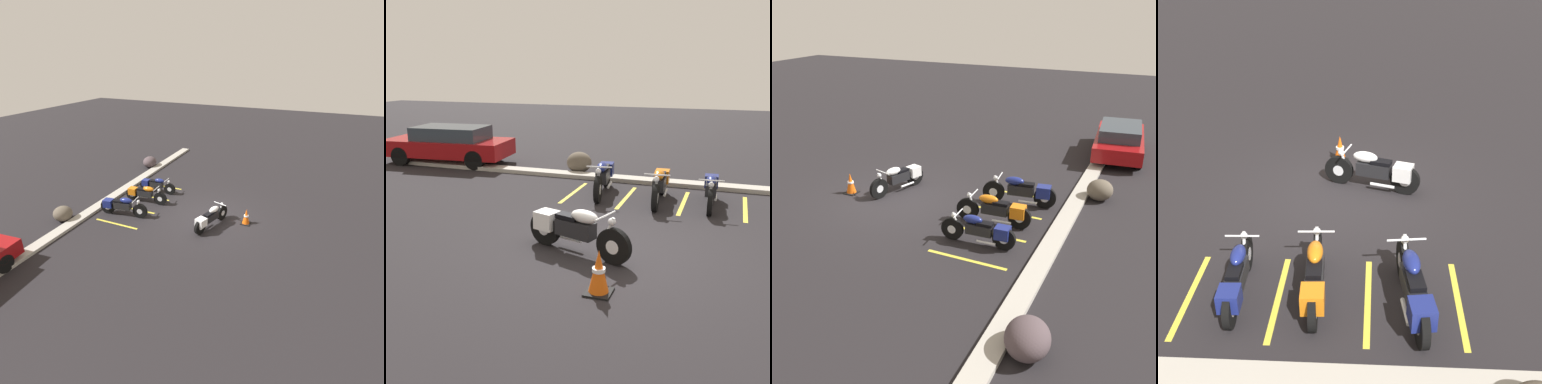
{
  "view_description": "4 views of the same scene",
  "coord_description": "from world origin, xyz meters",
  "views": [
    {
      "loc": [
        -10.9,
        -3.88,
        6.68
      ],
      "look_at": [
        0.62,
        1.08,
        0.84
      ],
      "focal_mm": 28.0,
      "sensor_mm": 36.0,
      "label": 1
    },
    {
      "loc": [
        1.94,
        -7.43,
        3.27
      ],
      "look_at": [
        -0.98,
        0.9,
        0.8
      ],
      "focal_mm": 42.0,
      "sensor_mm": 36.0,
      "label": 2
    },
    {
      "loc": [
        10.83,
        7.42,
        5.82
      ],
      "look_at": [
        0.11,
        2.39,
        0.72
      ],
      "focal_mm": 42.0,
      "sensor_mm": 36.0,
      "label": 3
    },
    {
      "loc": [
        -0.61,
        10.17,
        5.68
      ],
      "look_at": [
        -0.13,
        0.68,
        0.43
      ],
      "focal_mm": 50.0,
      "sensor_mm": 36.0,
      "label": 4
    }
  ],
  "objects": [
    {
      "name": "parked_bike_2",
      "position": [
        1.52,
        3.54,
        0.42
      ],
      "size": [
        0.57,
        2.02,
        0.8
      ],
      "rotation": [
        0.0,
        0.0,
        -1.53
      ],
      "color": "black",
      "rests_on": "ground"
    },
    {
      "name": "parked_bike_0",
      "position": [
        -1.25,
        3.73,
        0.47
      ],
      "size": [
        0.71,
        2.26,
        0.89
      ],
      "rotation": [
        0.0,
        0.0,
        -1.44
      ],
      "color": "black",
      "rests_on": "ground"
    },
    {
      "name": "motorcycle_white_featured",
      "position": [
        -0.66,
        -0.29,
        0.45
      ],
      "size": [
        2.11,
        0.9,
        0.86
      ],
      "rotation": [
        0.0,
        0.0,
        -0.29
      ],
      "color": "black",
      "rests_on": "ground"
    },
    {
      "name": "ground",
      "position": [
        0.0,
        0.0,
        0.0
      ],
      "size": [
        60.0,
        60.0,
        0.0
      ],
      "primitive_type": "plane",
      "color": "black"
    },
    {
      "name": "traffic_cone",
      "position": [
        0.23,
        -1.61,
        0.33
      ],
      "size": [
        0.4,
        0.4,
        0.69
      ],
      "color": "black",
      "rests_on": "ground"
    },
    {
      "name": "stall_line_2",
      "position": [
        0.89,
        3.5,
        0.0
      ],
      "size": [
        0.1,
        2.1,
        0.0
      ],
      "primitive_type": "cube",
      "color": "gold",
      "rests_on": "ground"
    },
    {
      "name": "stall_line_1",
      "position": [
        -0.56,
        3.5,
        0.0
      ],
      "size": [
        0.1,
        2.1,
        0.0
      ],
      "primitive_type": "cube",
      "color": "gold",
      "rests_on": "ground"
    },
    {
      "name": "stall_line_0",
      "position": [
        -2.01,
        3.5,
        0.0
      ],
      "size": [
        0.1,
        2.1,
        0.0
      ],
      "primitive_type": "cube",
      "color": "gold",
      "rests_on": "ground"
    },
    {
      "name": "concrete_curb",
      "position": [
        0.0,
        5.2,
        0.06
      ],
      "size": [
        18.0,
        0.5,
        0.12
      ],
      "primitive_type": "cube",
      "color": "#A8A399",
      "rests_on": "ground"
    },
    {
      "name": "parked_bike_1",
      "position": [
        0.28,
        3.49,
        0.45
      ],
      "size": [
        0.61,
        2.17,
        0.85
      ],
      "rotation": [
        0.0,
        0.0,
        -1.52
      ],
      "color": "black",
      "rests_on": "ground"
    },
    {
      "name": "stall_line_3",
      "position": [
        2.34,
        3.5,
        0.0
      ],
      "size": [
        0.1,
        2.1,
        0.0
      ],
      "primitive_type": "cube",
      "color": "gold",
      "rests_on": "ground"
    }
  ]
}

